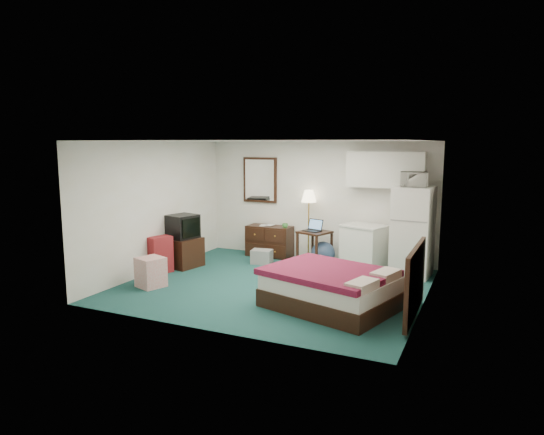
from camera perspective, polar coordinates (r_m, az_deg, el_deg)
The scene contains 25 objects.
floor at distance 8.56m, azimuth 0.32°, elevation -7.97°, with size 5.00×4.50×0.01m, color #144441.
ceiling at distance 8.20m, azimuth 0.34°, elevation 9.01°, with size 5.00×4.50×0.01m, color white.
walls at distance 8.28m, azimuth 0.33°, elevation 0.33°, with size 5.01×4.51×2.50m.
mirror at distance 10.81m, azimuth -1.41°, elevation 4.44°, with size 0.80×0.06×1.00m, color white, non-canonical shape.
upper_cabinets at distance 9.76m, azimuth 13.24°, elevation 5.51°, with size 1.50×0.35×0.70m, color silver, non-canonical shape.
headboard at distance 7.11m, azimuth 16.50°, elevation -7.22°, with size 0.06×1.56×1.00m, color black, non-canonical shape.
dresser at distance 10.63m, azimuth -0.29°, elevation -2.78°, with size 0.99×0.45×0.67m, color black, non-canonical shape.
floor_lamp at distance 10.29m, azimuth 4.32°, elevation -0.89°, with size 0.32×0.32×1.49m, color gold, non-canonical shape.
desk at distance 9.90m, azimuth 5.02°, elevation -3.60°, with size 0.55×0.55×0.70m, color black, non-canonical shape.
exercise_ball at distance 9.91m, azimuth 6.03°, elevation -4.23°, with size 0.49×0.49×0.49m, color navy.
kitchen_counter at distance 9.77m, azimuth 10.70°, elevation -3.48°, with size 0.77×0.58×0.84m, color silver, non-canonical shape.
fridge at distance 9.36m, azimuth 16.22°, elevation -1.61°, with size 0.69×0.69×1.67m, color silver, non-canonical shape.
bed at distance 7.44m, azimuth 6.96°, elevation -8.32°, with size 1.80×1.41×0.58m, color #470617, non-canonical shape.
tv_stand at distance 9.91m, azimuth -10.37°, elevation -4.05°, with size 0.58×0.63×0.58m, color black, non-canonical shape.
suitcase at distance 9.52m, azimuth -13.02°, elevation -4.29°, with size 0.27×0.43×0.70m, color maroon, non-canonical shape.
retail_box at distance 8.67m, azimuth -14.07°, elevation -6.25°, with size 0.41×0.41×0.52m, color silver, non-canonical shape.
file_bin at distance 10.03m, azimuth -1.21°, elevation -4.62°, with size 0.41×0.31×0.29m, color gray, non-canonical shape.
cardboard_box_a at distance 9.76m, azimuth 5.32°, elevation -5.17°, with size 0.28×0.24×0.24m, color tan, non-canonical shape.
cardboard_box_b at distance 9.66m, azimuth 4.89°, elevation -5.23°, with size 0.23×0.27×0.27m, color tan, non-canonical shape.
laptop at distance 9.79m, azimuth 4.74°, elevation -0.97°, with size 0.34×0.27×0.23m, color black, non-canonical shape.
crt_tv at distance 9.83m, azimuth -10.50°, elevation -1.04°, with size 0.51×0.55×0.47m, color black, non-canonical shape.
microwave at distance 9.26m, azimuth 16.35°, elevation 4.53°, with size 0.49×0.27×0.33m, color silver.
book_a at distance 10.60m, azimuth -1.41°, elevation -0.43°, with size 0.14×0.02×0.20m, color tan.
book_b at distance 10.62m, azimuth -0.65°, elevation -0.36°, with size 0.16×0.02×0.22m, color tan.
mug at distance 10.30m, azimuth 1.55°, elevation -0.90°, with size 0.13×0.10×0.13m, color #408A3C.
Camera 1 is at (3.34, -7.48, 2.47)m, focal length 32.00 mm.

